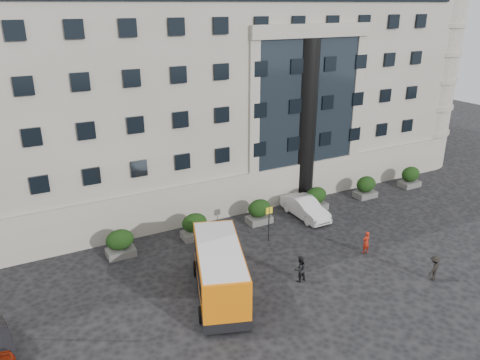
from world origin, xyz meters
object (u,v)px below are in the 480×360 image
object	(u,v)px
pedestrian_a	(366,242)
hedge_b	(195,226)
hedge_c	(259,211)
hedge_e	(366,187)
pedestrian_c	(434,268)
hedge_d	(316,198)
white_taxi	(305,208)
minibus	(220,270)
pedestrian_b	(300,269)
hedge_f	(410,177)
hedge_a	(120,243)
bus_stop_sign	(269,218)

from	to	relation	value
pedestrian_a	hedge_b	bearing A→B (deg)	-39.26
hedge_c	hedge_e	bearing A→B (deg)	0.00
hedge_b	pedestrian_c	size ratio (longest dim) A/B	1.18
hedge_d	white_taxi	world-z (taller)	hedge_d
minibus	pedestrian_c	world-z (taller)	minibus
hedge_c	hedge_e	world-z (taller)	same
hedge_c	pedestrian_b	distance (m)	8.13
hedge_b	hedge_f	world-z (taller)	same
hedge_a	hedge_d	xyz separation A→B (m)	(15.60, 0.00, 0.00)
hedge_a	white_taxi	xyz separation A→B (m)	(14.00, -0.80, -0.16)
hedge_e	bus_stop_sign	xyz separation A→B (m)	(-11.30, -2.80, 0.80)
hedge_b	minibus	size ratio (longest dim) A/B	0.25
hedge_c	pedestrian_b	xyz separation A→B (m)	(-1.90, -7.90, -0.12)
hedge_d	hedge_f	xyz separation A→B (m)	(10.40, 0.00, 0.00)
minibus	white_taxi	distance (m)	11.99
hedge_a	minibus	world-z (taller)	minibus
hedge_d	pedestrian_a	distance (m)	7.36
hedge_b	hedge_e	bearing A→B (deg)	0.00
hedge_d	bus_stop_sign	size ratio (longest dim) A/B	0.73
minibus	pedestrian_a	size ratio (longest dim) A/B	4.84
hedge_c	white_taxi	xyz separation A→B (m)	(3.60, -0.80, -0.16)
bus_stop_sign	minibus	size ratio (longest dim) A/B	0.34
hedge_b	bus_stop_sign	bearing A→B (deg)	-33.07
hedge_b	hedge_c	bearing A→B (deg)	0.00
hedge_a	pedestrian_a	world-z (taller)	hedge_a
white_taxi	pedestrian_b	bearing A→B (deg)	-127.92
hedge_b	hedge_e	world-z (taller)	same
hedge_a	minibus	distance (m)	7.94
hedge_f	bus_stop_sign	world-z (taller)	bus_stop_sign
hedge_a	pedestrian_b	world-z (taller)	hedge_a
hedge_b	pedestrian_b	bearing A→B (deg)	-67.33
white_taxi	pedestrian_b	size ratio (longest dim) A/B	2.86
white_taxi	pedestrian_b	xyz separation A→B (m)	(-5.50, -7.10, 0.05)
white_taxi	pedestrian_a	distance (m)	6.43
hedge_b	hedge_d	bearing A→B (deg)	0.00
hedge_c	hedge_f	world-z (taller)	same
hedge_e	hedge_f	bearing A→B (deg)	0.00
hedge_f	hedge_a	bearing A→B (deg)	180.00
hedge_c	pedestrian_a	world-z (taller)	hedge_c
hedge_b	hedge_f	xyz separation A→B (m)	(20.80, 0.00, 0.00)
minibus	hedge_c	bearing A→B (deg)	65.86
hedge_c	minibus	xyz separation A→B (m)	(-6.65, -6.96, 0.70)
hedge_c	pedestrian_c	bearing A→B (deg)	-65.90
hedge_a	bus_stop_sign	size ratio (longest dim) A/B	0.73
white_taxi	hedge_f	bearing A→B (deg)	3.64
bus_stop_sign	pedestrian_b	bearing A→B (deg)	-101.08
pedestrian_c	bus_stop_sign	bearing A→B (deg)	-75.51
hedge_c	hedge_d	world-z (taller)	same
hedge_c	hedge_e	xyz separation A→B (m)	(10.40, 0.00, 0.00)
hedge_b	minibus	xyz separation A→B (m)	(-1.45, -6.96, 0.70)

